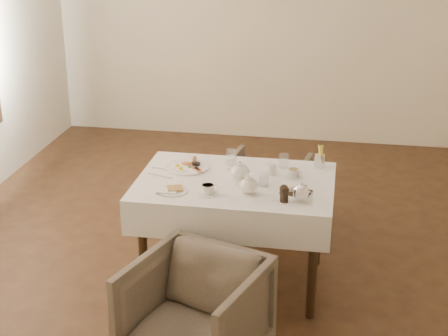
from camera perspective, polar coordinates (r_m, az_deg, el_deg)
table at (r=4.51m, az=0.92°, el=-2.41°), size 1.28×0.88×0.75m
armchair_near at (r=3.89m, az=-2.44°, el=-12.10°), size 0.87×0.88×0.64m
armchair_far at (r=5.45m, az=3.49°, el=-2.05°), size 0.71×0.72×0.58m
breakfast_plate at (r=4.67m, az=-3.07°, el=0.13°), size 0.30×0.30×0.04m
side_plate at (r=4.31m, az=-4.37°, el=-1.87°), size 0.19×0.19×0.02m
teapot_centre at (r=4.46m, az=1.34°, el=-0.18°), size 0.19×0.16×0.13m
teapot_front at (r=4.26m, az=2.07°, el=-1.36°), size 0.17×0.14×0.12m
creamer at (r=4.56m, az=3.94°, el=-0.08°), size 0.08×0.08×0.07m
teacup_near at (r=4.26m, az=-1.34°, el=-1.82°), size 0.13×0.13×0.06m
teacup_far at (r=4.53m, az=5.79°, el=-0.47°), size 0.12×0.12×0.06m
glass_left at (r=4.72m, az=0.61°, el=0.92°), size 0.09×0.09×0.10m
glass_mid at (r=4.37m, az=3.33°, el=-0.95°), size 0.08×0.08×0.09m
glass_right at (r=4.68m, az=4.99°, el=0.60°), size 0.08×0.08×0.09m
condiment_board at (r=4.30m, az=5.99°, el=-1.90°), size 0.21×0.17×0.05m
pepper_mill_left at (r=4.16m, az=4.99°, el=-2.09°), size 0.06×0.06×0.11m
pepper_mill_right at (r=4.15m, az=5.07°, el=-2.16°), size 0.07×0.07×0.11m
silver_pot at (r=4.18m, az=6.40°, el=-1.91°), size 0.15×0.14×0.13m
fries_cup at (r=4.71m, az=7.98°, el=0.87°), size 0.07×0.07×0.16m
cutlery_fork at (r=4.66m, az=-5.06°, el=-0.10°), size 0.17×0.05×0.00m
cutlery_knife at (r=4.55m, az=-5.33°, el=-0.65°), size 0.19×0.07×0.00m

